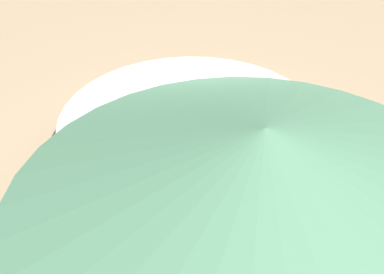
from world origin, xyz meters
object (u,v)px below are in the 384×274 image
Objects in this scene: throw_pillow_2 at (165,173)px; round_bed at (192,141)px; throw_pillow_4 at (271,153)px; throw_pillow_0 at (92,130)px; throw_pillow_1 at (114,158)px; throw_pillow_3 at (227,172)px; patio_umbrella at (261,172)px.

round_bed is at bearing 120.53° from throw_pillow_2.
throw_pillow_0 is at bearing -149.16° from throw_pillow_4.
throw_pillow_0 is 1.00× the size of throw_pillow_1.
throw_pillow_0 is 1.42m from throw_pillow_3.
throw_pillow_0 is at bearing 159.92° from patio_umbrella.
throw_pillow_3 is at bearing 15.14° from throw_pillow_0.
throw_pillow_2 is (0.50, 0.15, 0.02)m from throw_pillow_1.
round_bed is 5.34× the size of throw_pillow_4.
round_bed is 3.36m from patio_umbrella.
throw_pillow_2 reaches higher than throw_pillow_4.
throw_pillow_3 reaches higher than throw_pillow_4.
throw_pillow_0 is 0.98× the size of throw_pillow_2.
round_bed is 5.51× the size of throw_pillow_3.
throw_pillow_3 reaches higher than throw_pillow_1.
throw_pillow_2 is 1.11× the size of throw_pillow_3.
throw_pillow_4 is at bearing 121.19° from patio_umbrella.
round_bed is 5.06× the size of throw_pillow_1.
throw_pillow_3 is at bearing 132.39° from patio_umbrella.
throw_pillow_4 is at bearing -1.15° from round_bed.
throw_pillow_2 is at bearing -59.47° from round_bed.
throw_pillow_3 is at bearing 43.38° from throw_pillow_2.
patio_umbrella is (2.10, -1.84, 1.88)m from round_bed.
throw_pillow_3 is at bearing -100.83° from throw_pillow_4.
throw_pillow_2 is at bearing -136.62° from throw_pillow_3.
throw_pillow_4 is 0.21× the size of patio_umbrella.
throw_pillow_0 is 1.00m from throw_pillow_2.
round_bed is 1.12m from throw_pillow_3.
patio_umbrella is (2.57, -0.94, 1.50)m from throw_pillow_0.
patio_umbrella is at bearing -47.61° from throw_pillow_3.
throw_pillow_3 is 0.97× the size of throw_pillow_4.
patio_umbrella reaches higher than throw_pillow_1.
patio_umbrella is at bearing -41.22° from round_bed.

